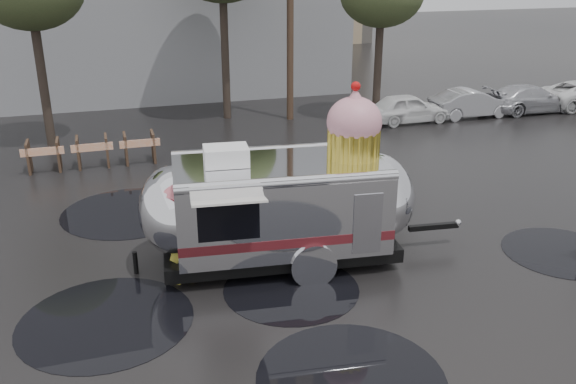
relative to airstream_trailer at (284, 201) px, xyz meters
name	(u,v)px	position (x,y,z in m)	size (l,w,h in m)	color
ground	(379,287)	(1.54, -1.76, -1.44)	(120.00, 120.00, 0.00)	black
puddles	(255,277)	(-0.83, -0.59, -1.44)	(13.30, 11.62, 0.01)	black
utility_pole	(290,6)	(4.04, 12.24, 3.18)	(1.60, 0.28, 9.00)	#473323
barricade_row	(93,151)	(-4.01, 8.21, -0.92)	(4.30, 0.80, 1.00)	#473323
parked_cars	(507,98)	(13.32, 10.24, -0.72)	(13.20, 1.90, 1.50)	silver
airstream_trailer	(284,201)	(0.00, 0.00, 0.00)	(7.59, 3.13, 4.11)	silver
person_left	(183,243)	(-2.28, -0.29, -0.55)	(0.64, 0.43, 1.77)	yellow
umbrella_pink	(180,197)	(-2.28, -0.29, 0.47)	(1.07, 1.07, 2.28)	pink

